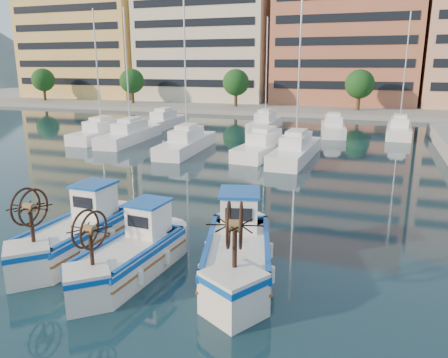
% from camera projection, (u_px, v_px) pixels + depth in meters
% --- Properties ---
extents(ground, '(300.00, 300.00, 0.00)m').
position_uv_depth(ground, '(143.00, 284.00, 13.82)').
color(ground, '#17373D').
rests_on(ground, ground).
extents(waterfront, '(180.00, 40.00, 25.60)m').
position_uv_depth(waterfront, '(402.00, 36.00, 67.50)').
color(waterfront, gray).
rests_on(waterfront, ground).
extents(yacht_marina, '(37.36, 23.29, 11.50)m').
position_uv_depth(yacht_marina, '(257.00, 135.00, 39.99)').
color(yacht_marina, white).
rests_on(yacht_marina, ground).
extents(fishing_boat_a, '(2.13, 4.86, 3.01)m').
position_uv_depth(fishing_boat_a, '(77.00, 231.00, 16.01)').
color(fishing_boat_a, silver).
rests_on(fishing_boat_a, ground).
extents(fishing_boat_b, '(2.16, 4.56, 2.79)m').
position_uv_depth(fishing_boat_b, '(132.00, 251.00, 14.41)').
color(fishing_boat_b, silver).
rests_on(fishing_boat_b, ground).
extents(fishing_boat_c, '(3.27, 5.27, 3.19)m').
position_uv_depth(fishing_boat_c, '(238.00, 249.00, 14.34)').
color(fishing_boat_c, silver).
rests_on(fishing_boat_c, ground).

